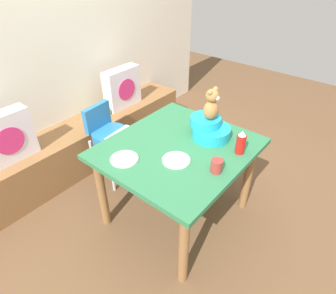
{
  "coord_description": "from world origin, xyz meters",
  "views": [
    {
      "loc": [
        -1.43,
        -1.07,
        2.0
      ],
      "look_at": [
        0.0,
        0.1,
        0.69
      ],
      "focal_mm": 30.82,
      "sensor_mm": 36.0,
      "label": 1
    }
  ],
  "objects_px": {
    "infant_seat_teal": "(209,128)",
    "ketchup_bottle": "(241,143)",
    "book_stack": "(99,113)",
    "pillow_floral_left": "(6,138)",
    "dinner_plate_far": "(176,160)",
    "dinner_plate_near": "(124,159)",
    "coffee_mug": "(217,166)",
    "teddy_bear": "(212,105)",
    "pillow_floral_right": "(122,88)",
    "dining_table": "(178,158)",
    "highchair": "(109,134)"
  },
  "relations": [
    {
      "from": "highchair",
      "to": "teddy_bear",
      "type": "height_order",
      "value": "teddy_bear"
    },
    {
      "from": "book_stack",
      "to": "dinner_plate_far",
      "type": "xyz_separation_m",
      "value": [
        -0.38,
        -1.35,
        0.25
      ]
    },
    {
      "from": "dinner_plate_far",
      "to": "dinner_plate_near",
      "type": "bearing_deg",
      "value": 127.35
    },
    {
      "from": "coffee_mug",
      "to": "dinner_plate_near",
      "type": "relative_size",
      "value": 0.6
    },
    {
      "from": "highchair",
      "to": "coffee_mug",
      "type": "distance_m",
      "value": 1.22
    },
    {
      "from": "infant_seat_teal",
      "to": "ketchup_bottle",
      "type": "distance_m",
      "value": 0.3
    },
    {
      "from": "ketchup_bottle",
      "to": "dinner_plate_far",
      "type": "height_order",
      "value": "ketchup_bottle"
    },
    {
      "from": "infant_seat_teal",
      "to": "coffee_mug",
      "type": "height_order",
      "value": "infant_seat_teal"
    },
    {
      "from": "infant_seat_teal",
      "to": "dinner_plate_near",
      "type": "xyz_separation_m",
      "value": [
        -0.64,
        0.3,
        -0.07
      ]
    },
    {
      "from": "ketchup_bottle",
      "to": "coffee_mug",
      "type": "relative_size",
      "value": 1.54
    },
    {
      "from": "teddy_bear",
      "to": "dinner_plate_far",
      "type": "xyz_separation_m",
      "value": [
        -0.42,
        0.0,
        -0.27
      ]
    },
    {
      "from": "dinner_plate_far",
      "to": "dining_table",
      "type": "bearing_deg",
      "value": 33.1
    },
    {
      "from": "dinner_plate_near",
      "to": "dinner_plate_far",
      "type": "distance_m",
      "value": 0.37
    },
    {
      "from": "dinner_plate_far",
      "to": "pillow_floral_left",
      "type": "bearing_deg",
      "value": 114.12
    },
    {
      "from": "book_stack",
      "to": "highchair",
      "type": "bearing_deg",
      "value": -118.83
    },
    {
      "from": "dinner_plate_far",
      "to": "teddy_bear",
      "type": "bearing_deg",
      "value": -0.43
    },
    {
      "from": "ketchup_bottle",
      "to": "coffee_mug",
      "type": "distance_m",
      "value": 0.29
    },
    {
      "from": "book_stack",
      "to": "dining_table",
      "type": "bearing_deg",
      "value": -100.42
    },
    {
      "from": "teddy_bear",
      "to": "dinner_plate_far",
      "type": "bearing_deg",
      "value": 179.57
    },
    {
      "from": "dining_table",
      "to": "highchair",
      "type": "xyz_separation_m",
      "value": [
        -0.01,
        0.82,
        -0.11
      ]
    },
    {
      "from": "infant_seat_teal",
      "to": "dinner_plate_far",
      "type": "relative_size",
      "value": 1.65
    },
    {
      "from": "pillow_floral_right",
      "to": "teddy_bear",
      "type": "relative_size",
      "value": 1.76
    },
    {
      "from": "coffee_mug",
      "to": "dinner_plate_far",
      "type": "height_order",
      "value": "coffee_mug"
    },
    {
      "from": "pillow_floral_left",
      "to": "highchair",
      "type": "height_order",
      "value": "pillow_floral_left"
    },
    {
      "from": "book_stack",
      "to": "infant_seat_teal",
      "type": "height_order",
      "value": "infant_seat_teal"
    },
    {
      "from": "dining_table",
      "to": "coffee_mug",
      "type": "xyz_separation_m",
      "value": [
        -0.07,
        -0.38,
        0.16
      ]
    },
    {
      "from": "pillow_floral_left",
      "to": "book_stack",
      "type": "height_order",
      "value": "pillow_floral_left"
    },
    {
      "from": "pillow_floral_left",
      "to": "coffee_mug",
      "type": "bearing_deg",
      "value": -67.16
    },
    {
      "from": "infant_seat_teal",
      "to": "dinner_plate_near",
      "type": "distance_m",
      "value": 0.71
    },
    {
      "from": "dining_table",
      "to": "dinner_plate_far",
      "type": "xyz_separation_m",
      "value": [
        -0.15,
        -0.1,
        0.11
      ]
    },
    {
      "from": "pillow_floral_right",
      "to": "teddy_bear",
      "type": "distance_m",
      "value": 1.41
    },
    {
      "from": "pillow_floral_left",
      "to": "dining_table",
      "type": "height_order",
      "value": "pillow_floral_left"
    },
    {
      "from": "pillow_floral_right",
      "to": "book_stack",
      "type": "distance_m",
      "value": 0.39
    },
    {
      "from": "pillow_floral_left",
      "to": "ketchup_bottle",
      "type": "bearing_deg",
      "value": -59.27
    },
    {
      "from": "pillow_floral_right",
      "to": "dining_table",
      "type": "xyz_separation_m",
      "value": [
        -0.57,
        -1.23,
        -0.05
      ]
    },
    {
      "from": "pillow_floral_right",
      "to": "teddy_bear",
      "type": "bearing_deg",
      "value": -102.92
    },
    {
      "from": "pillow_floral_right",
      "to": "dining_table",
      "type": "bearing_deg",
      "value": -114.93
    },
    {
      "from": "highchair",
      "to": "teddy_bear",
      "type": "distance_m",
      "value": 1.08
    },
    {
      "from": "coffee_mug",
      "to": "infant_seat_teal",
      "type": "bearing_deg",
      "value": 39.59
    },
    {
      "from": "book_stack",
      "to": "teddy_bear",
      "type": "height_order",
      "value": "teddy_bear"
    },
    {
      "from": "infant_seat_teal",
      "to": "ketchup_bottle",
      "type": "height_order",
      "value": "ketchup_bottle"
    },
    {
      "from": "teddy_bear",
      "to": "dinner_plate_far",
      "type": "relative_size",
      "value": 1.25
    },
    {
      "from": "pillow_floral_left",
      "to": "infant_seat_teal",
      "type": "relative_size",
      "value": 1.33
    },
    {
      "from": "pillow_floral_right",
      "to": "dinner_plate_far",
      "type": "bearing_deg",
      "value": -118.49
    },
    {
      "from": "highchair",
      "to": "ketchup_bottle",
      "type": "bearing_deg",
      "value": -79.08
    },
    {
      "from": "book_stack",
      "to": "pillow_floral_left",
      "type": "bearing_deg",
      "value": -178.77
    },
    {
      "from": "infant_seat_teal",
      "to": "teddy_bear",
      "type": "xyz_separation_m",
      "value": [
        0.0,
        -0.0,
        0.21
      ]
    },
    {
      "from": "ketchup_bottle",
      "to": "dinner_plate_far",
      "type": "bearing_deg",
      "value": 141.34
    },
    {
      "from": "pillow_floral_left",
      "to": "ketchup_bottle",
      "type": "height_order",
      "value": "ketchup_bottle"
    },
    {
      "from": "highchair",
      "to": "teddy_bear",
      "type": "bearing_deg",
      "value": -73.17
    }
  ]
}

